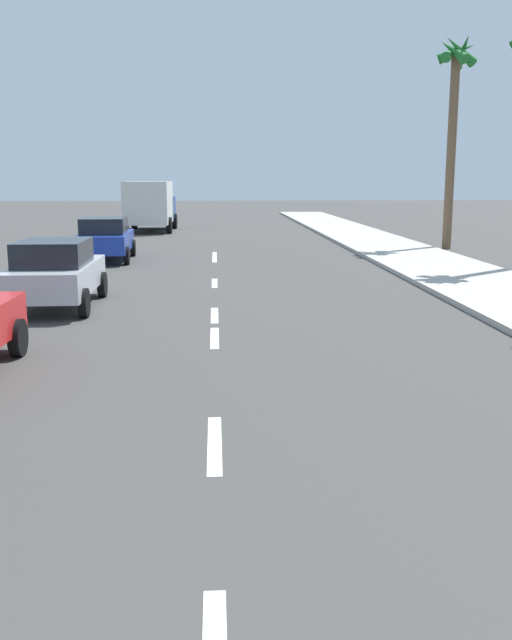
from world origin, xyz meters
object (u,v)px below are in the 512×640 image
at_px(parked_car_silver, 56,272).
at_px(delivery_truck, 150,205).
at_px(parked_car_blue, 105,238).
at_px(palm_tree_distant, 454,95).

relative_size(parked_car_silver, delivery_truck, 0.64).
height_order(parked_car_blue, palm_tree_distant, palm_tree_distant).
height_order(parked_car_silver, delivery_truck, delivery_truck).
bearing_deg(parked_car_blue, parked_car_silver, -90.10).
bearing_deg(palm_tree_distant, delivery_truck, 140.26).
height_order(parked_car_silver, parked_car_blue, same).
bearing_deg(parked_car_silver, palm_tree_distant, 43.82).
distance_m(parked_car_silver, parked_car_blue, 9.64).
xyz_separation_m(parked_car_silver, parked_car_blue, (-0.32, 9.64, 0.00)).
xyz_separation_m(parked_car_silver, palm_tree_distant, (13.54, 13.25, 5.47)).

